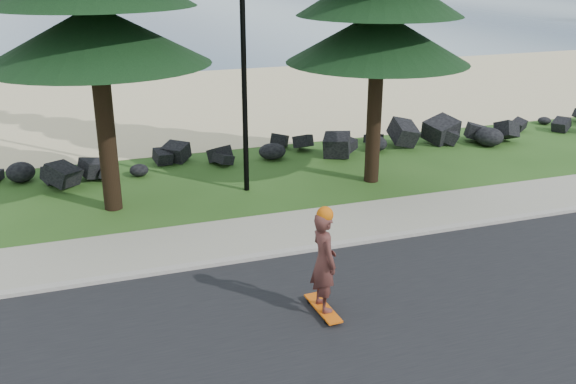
% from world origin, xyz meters
% --- Properties ---
extents(ground, '(160.00, 160.00, 0.00)m').
position_xyz_m(ground, '(0.00, 0.00, 0.00)').
color(ground, '#244816').
rests_on(ground, ground).
extents(road, '(160.00, 7.00, 0.02)m').
position_xyz_m(road, '(0.00, -4.50, 0.01)').
color(road, black).
rests_on(road, ground).
extents(kerb, '(160.00, 0.20, 0.10)m').
position_xyz_m(kerb, '(0.00, -0.90, 0.05)').
color(kerb, '#ABA49A').
rests_on(kerb, ground).
extents(sidewalk, '(160.00, 2.00, 0.08)m').
position_xyz_m(sidewalk, '(0.00, 0.20, 0.04)').
color(sidewalk, '#A09C86').
rests_on(sidewalk, ground).
extents(beach_sand, '(160.00, 15.00, 0.01)m').
position_xyz_m(beach_sand, '(0.00, 14.50, 0.01)').
color(beach_sand, beige).
rests_on(beach_sand, ground).
extents(ocean, '(160.00, 58.00, 0.01)m').
position_xyz_m(ocean, '(0.00, 51.00, 0.00)').
color(ocean, '#3E5776').
rests_on(ocean, ground).
extents(seawall_boulders, '(60.00, 2.40, 1.10)m').
position_xyz_m(seawall_boulders, '(0.00, 5.60, 0.00)').
color(seawall_boulders, black).
rests_on(seawall_boulders, ground).
extents(lamp_post, '(0.25, 0.14, 8.14)m').
position_xyz_m(lamp_post, '(0.00, 3.20, 4.13)').
color(lamp_post, black).
rests_on(lamp_post, ground).
extents(skateboarder, '(0.46, 1.09, 2.01)m').
position_xyz_m(skateboarder, '(-0.41, -3.34, 1.01)').
color(skateboarder, '#E65D0D').
rests_on(skateboarder, ground).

